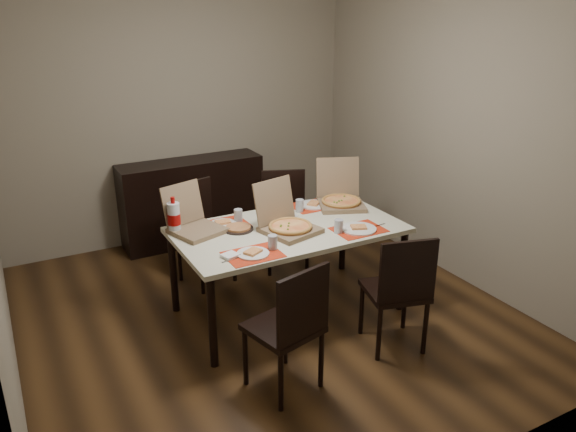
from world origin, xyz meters
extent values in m
cube|color=#482D16|center=(0.00, 0.00, -0.01)|extent=(3.80, 4.00, 0.02)
cube|color=gray|center=(0.00, 2.01, 1.30)|extent=(3.80, 0.02, 2.60)
cube|color=gray|center=(1.91, 0.00, 1.30)|extent=(0.02, 4.00, 2.60)
cube|color=black|center=(0.00, 1.78, 0.45)|extent=(1.50, 0.40, 0.90)
cube|color=beige|center=(0.19, -0.02, 0.73)|extent=(1.80, 1.00, 0.04)
cylinder|color=black|center=(-0.65, -0.46, 0.35)|extent=(0.06, 0.06, 0.71)
cylinder|color=black|center=(1.03, -0.46, 0.35)|extent=(0.06, 0.06, 0.71)
cylinder|color=black|center=(-0.65, 0.42, 0.35)|extent=(0.06, 0.06, 0.71)
cylinder|color=black|center=(1.03, 0.42, 0.35)|extent=(0.06, 0.06, 0.71)
cube|color=black|center=(-0.32, -0.89, 0.45)|extent=(0.51, 0.51, 0.04)
cube|color=black|center=(-0.28, -1.08, 0.70)|extent=(0.42, 0.13, 0.46)
cylinder|color=black|center=(-0.45, -1.11, 0.21)|extent=(0.04, 0.04, 0.43)
cylinder|color=black|center=(-0.10, -1.02, 0.21)|extent=(0.04, 0.04, 0.43)
cylinder|color=black|center=(-0.54, -0.76, 0.21)|extent=(0.04, 0.04, 0.43)
cylinder|color=black|center=(-0.19, -0.67, 0.21)|extent=(0.04, 0.04, 0.43)
cube|color=black|center=(0.64, -0.84, 0.45)|extent=(0.52, 0.52, 0.04)
cube|color=black|center=(0.59, -1.02, 0.70)|extent=(0.41, 0.14, 0.46)
cylinder|color=black|center=(0.42, -0.97, 0.21)|extent=(0.04, 0.04, 0.43)
cylinder|color=black|center=(0.77, -1.06, 0.21)|extent=(0.04, 0.04, 0.43)
cylinder|color=black|center=(0.52, -0.62, 0.21)|extent=(0.04, 0.04, 0.43)
cylinder|color=black|center=(0.86, -0.71, 0.21)|extent=(0.04, 0.04, 0.43)
cube|color=black|center=(-0.22, 0.81, 0.45)|extent=(0.51, 0.51, 0.04)
cube|color=black|center=(-0.27, 0.99, 0.70)|extent=(0.41, 0.14, 0.46)
cylinder|color=black|center=(-0.09, 1.03, 0.21)|extent=(0.04, 0.04, 0.43)
cylinder|color=black|center=(-0.44, 0.93, 0.21)|extent=(0.04, 0.04, 0.43)
cylinder|color=black|center=(0.00, 0.68, 0.21)|extent=(0.04, 0.04, 0.43)
cylinder|color=black|center=(-0.35, 0.59, 0.21)|extent=(0.04, 0.04, 0.43)
cube|color=black|center=(0.57, 0.72, 0.45)|extent=(0.54, 0.54, 0.04)
cube|color=black|center=(0.64, 0.90, 0.70)|extent=(0.40, 0.18, 0.46)
cylinder|color=black|center=(0.80, 0.83, 0.21)|extent=(0.04, 0.04, 0.43)
cylinder|color=black|center=(0.47, 0.96, 0.21)|extent=(0.04, 0.04, 0.43)
cylinder|color=black|center=(0.67, 0.49, 0.21)|extent=(0.04, 0.04, 0.43)
cylinder|color=black|center=(0.34, 0.62, 0.21)|extent=(0.04, 0.04, 0.43)
cube|color=red|center=(-0.28, -0.36, 0.75)|extent=(0.40, 0.30, 0.00)
cylinder|color=white|center=(-0.28, -0.36, 0.76)|extent=(0.23, 0.23, 0.01)
cube|color=#FCE17E|center=(-0.28, -0.36, 0.78)|extent=(0.15, 0.14, 0.02)
cylinder|color=#A5A8AF|center=(-0.11, -0.34, 0.81)|extent=(0.07, 0.07, 0.11)
cube|color=#B2B2B7|center=(-0.43, -0.36, 0.75)|extent=(0.20, 0.04, 0.00)
cube|color=white|center=(-0.44, -0.32, 0.76)|extent=(0.13, 0.13, 0.02)
cube|color=red|center=(0.66, -0.33, 0.75)|extent=(0.40, 0.30, 0.00)
cylinder|color=white|center=(0.66, -0.33, 0.76)|extent=(0.28, 0.28, 0.01)
cube|color=#FCE17E|center=(0.66, -0.33, 0.78)|extent=(0.15, 0.13, 0.02)
cylinder|color=#A5A8AF|center=(0.48, -0.31, 0.81)|extent=(0.07, 0.07, 0.11)
cube|color=#B2B2B7|center=(0.83, -0.34, 0.75)|extent=(0.20, 0.04, 0.00)
cube|color=red|center=(-0.25, 0.28, 0.75)|extent=(0.40, 0.30, 0.00)
cylinder|color=white|center=(-0.25, 0.28, 0.76)|extent=(0.22, 0.22, 0.01)
cube|color=#FCE17E|center=(-0.25, 0.28, 0.78)|extent=(0.13, 0.10, 0.02)
cylinder|color=#A5A8AF|center=(-0.11, 0.28, 0.81)|extent=(0.07, 0.07, 0.11)
cube|color=#B2B2B7|center=(-0.44, 0.33, 0.75)|extent=(0.20, 0.04, 0.00)
cube|color=white|center=(-0.41, 0.32, 0.76)|extent=(0.13, 0.13, 0.02)
cube|color=red|center=(0.64, 0.32, 0.75)|extent=(0.40, 0.30, 0.00)
cylinder|color=white|center=(0.64, 0.32, 0.76)|extent=(0.26, 0.26, 0.01)
cube|color=#FCE17E|center=(0.64, 0.32, 0.78)|extent=(0.15, 0.15, 0.02)
cylinder|color=#A5A8AF|center=(0.45, 0.25, 0.81)|extent=(0.07, 0.07, 0.11)
cube|color=#B2B2B7|center=(0.78, 0.30, 0.75)|extent=(0.20, 0.04, 0.00)
cube|color=white|center=(0.17, -0.08, 0.76)|extent=(0.13, 0.14, 0.02)
cube|color=brown|center=(0.16, -0.12, 0.77)|extent=(0.47, 0.47, 0.04)
cube|color=brown|center=(0.11, 0.07, 0.96)|extent=(0.39, 0.18, 0.35)
cylinder|color=#FCE17E|center=(0.16, -0.12, 0.80)|extent=(0.40, 0.40, 0.02)
cube|color=brown|center=(0.84, 0.19, 0.77)|extent=(0.51, 0.51, 0.04)
cube|color=brown|center=(0.91, 0.37, 0.97)|extent=(0.39, 0.23, 0.35)
cylinder|color=#FCE17E|center=(0.84, 0.19, 0.80)|extent=(0.43, 0.43, 0.02)
cube|color=brown|center=(-0.49, 0.22, 0.77)|extent=(0.45, 0.45, 0.04)
cube|color=brown|center=(-0.54, 0.39, 0.95)|extent=(0.37, 0.19, 0.32)
cylinder|color=black|center=(-0.18, 0.12, 0.76)|extent=(0.24, 0.24, 0.01)
cylinder|color=#C2804A|center=(-0.18, 0.12, 0.77)|extent=(0.20, 0.20, 0.02)
imported|color=white|center=(0.30, 0.15, 0.76)|extent=(0.13, 0.13, 0.03)
cylinder|color=silver|center=(-0.65, 0.29, 0.88)|extent=(0.10, 0.10, 0.25)
cylinder|color=#980807|center=(-0.65, 0.29, 0.87)|extent=(0.10, 0.10, 0.09)
cylinder|color=#980807|center=(-0.65, 0.29, 1.03)|extent=(0.03, 0.03, 0.05)
camera|label=1|loc=(-1.80, -3.69, 2.45)|focal=35.00mm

